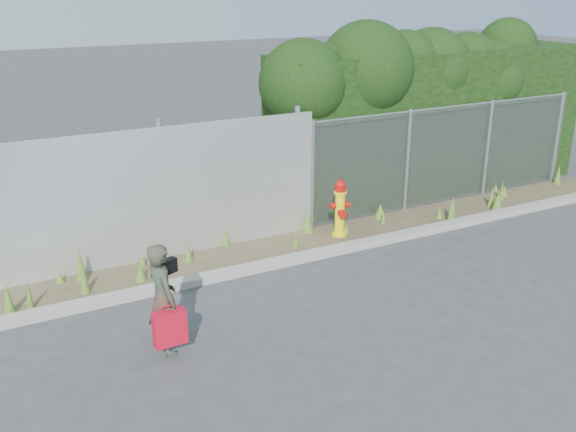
% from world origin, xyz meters
% --- Properties ---
extents(ground, '(80.00, 80.00, 0.00)m').
position_xyz_m(ground, '(0.00, 0.00, 0.00)').
color(ground, '#3A393C').
rests_on(ground, ground).
extents(curb, '(16.00, 0.22, 0.12)m').
position_xyz_m(curb, '(0.00, 1.80, 0.06)').
color(curb, gray).
rests_on(curb, ground).
extents(weed_strip, '(16.00, 1.28, 0.54)m').
position_xyz_m(weed_strip, '(-0.47, 2.47, 0.12)').
color(weed_strip, '#4C3F2B').
rests_on(weed_strip, ground).
extents(corrugated_fence, '(8.50, 0.21, 2.30)m').
position_xyz_m(corrugated_fence, '(-3.25, 3.01, 1.10)').
color(corrugated_fence, silver).
rests_on(corrugated_fence, ground).
extents(chainlink_fence, '(6.50, 0.07, 2.05)m').
position_xyz_m(chainlink_fence, '(4.25, 3.00, 1.03)').
color(chainlink_fence, gray).
rests_on(chainlink_fence, ground).
extents(hedge, '(7.73, 2.05, 3.66)m').
position_xyz_m(hedge, '(4.26, 3.98, 2.03)').
color(hedge, black).
rests_on(hedge, ground).
extents(fire_hydrant, '(0.36, 0.33, 1.09)m').
position_xyz_m(fire_hydrant, '(1.29, 2.42, 0.53)').
color(fire_hydrant, '#FFE80D').
rests_on(fire_hydrant, ground).
extents(woman, '(0.41, 0.56, 1.44)m').
position_xyz_m(woman, '(-2.65, 0.22, 0.72)').
color(woman, '#0E593E').
rests_on(woman, ground).
extents(red_tote_bag, '(0.40, 0.15, 0.53)m').
position_xyz_m(red_tote_bag, '(-2.65, 0.01, 0.43)').
color(red_tote_bag, red).
extents(black_shoulder_bag, '(0.24, 0.10, 0.18)m').
position_xyz_m(black_shoulder_bag, '(-2.53, 0.36, 1.07)').
color(black_shoulder_bag, black).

